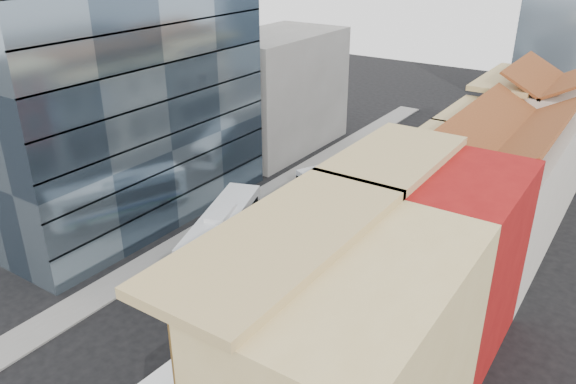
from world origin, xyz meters
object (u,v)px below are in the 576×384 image
Objects in this scene: bus_left_far at (346,176)px; office_tower at (114,56)px; bus_right at (231,358)px; shophouse_tan at (351,376)px; bus_left_near at (222,232)px.

office_tower is at bearing -108.58° from bus_left_far.
office_tower is 28.94m from bus_right.
office_tower is 2.78× the size of bus_left_far.
shophouse_tan is 9.53m from bus_right.
office_tower reaches higher than shophouse_tan.
bus_left_near is at bearing 134.96° from bus_right.
bus_right is at bearing -67.85° from bus_left_near.
office_tower is (-31.00, 14.00, 9.00)m from shophouse_tan.
bus_left_far is (-16.15, 29.56, -4.27)m from shophouse_tan.
shophouse_tan is 0.47× the size of office_tower.
bus_left_near is at bearing 145.84° from shophouse_tan.
bus_right is at bearing 170.92° from shophouse_tan.
bus_left_near is at bearing -6.10° from office_tower.
office_tower is at bearing 153.64° from bus_right.
shophouse_tan is 33.96m from bus_left_far.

